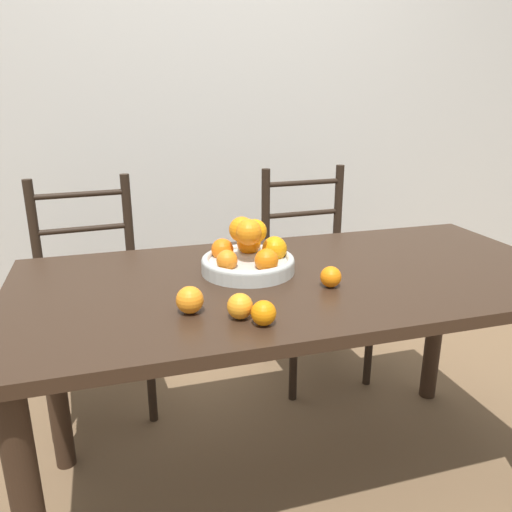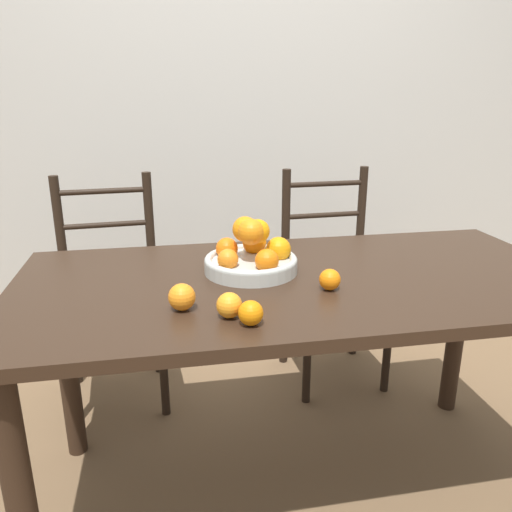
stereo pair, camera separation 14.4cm
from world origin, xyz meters
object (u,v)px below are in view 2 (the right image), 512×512
at_px(orange_loose_3, 182,297).
at_px(chair_left, 111,298).
at_px(orange_loose_0, 251,313).
at_px(orange_loose_1, 330,280).
at_px(fruit_bowl, 252,255).
at_px(chair_right, 332,283).
at_px(orange_loose_2, 229,305).

distance_m(orange_loose_3, chair_left, 0.99).
xyz_separation_m(orange_loose_3, chair_left, (-0.28, 0.89, -0.35)).
height_order(orange_loose_0, orange_loose_1, same).
xyz_separation_m(fruit_bowl, orange_loose_1, (0.19, -0.19, -0.02)).
bearing_deg(chair_left, chair_right, -4.47).
bearing_deg(chair_right, orange_loose_3, -131.67).
bearing_deg(orange_loose_2, fruit_bowl, 70.60).
height_order(orange_loose_1, chair_right, chair_right).
distance_m(orange_loose_1, orange_loose_3, 0.42).
bearing_deg(fruit_bowl, orange_loose_3, -131.56).
height_order(orange_loose_0, chair_right, chair_right).
relative_size(orange_loose_3, chair_right, 0.07).
relative_size(orange_loose_2, orange_loose_3, 0.92).
xyz_separation_m(orange_loose_1, chair_left, (-0.69, 0.82, -0.34)).
height_order(chair_left, chair_right, same).
xyz_separation_m(fruit_bowl, chair_left, (-0.51, 0.63, -0.37)).
relative_size(orange_loose_0, orange_loose_2, 0.95).
xyz_separation_m(fruit_bowl, orange_loose_0, (-0.07, -0.37, -0.02)).
bearing_deg(orange_loose_2, chair_right, 57.53).
bearing_deg(orange_loose_1, chair_left, 130.08).
bearing_deg(fruit_bowl, chair_right, 52.01).
height_order(orange_loose_3, chair_left, chair_left).
bearing_deg(orange_loose_0, chair_left, 113.45).
bearing_deg(orange_loose_3, fruit_bowl, 48.44).
height_order(fruit_bowl, orange_loose_3, fruit_bowl).
xyz_separation_m(orange_loose_3, chair_right, (0.72, 0.89, -0.35)).
relative_size(orange_loose_2, chair_left, 0.07).
bearing_deg(orange_loose_2, orange_loose_1, 23.25).
bearing_deg(orange_loose_0, orange_loose_3, 142.90).
bearing_deg(chair_left, orange_loose_3, -76.98).
distance_m(orange_loose_3, chair_right, 1.19).
relative_size(fruit_bowl, orange_loose_0, 4.71).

